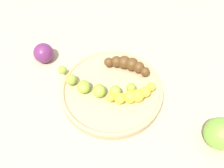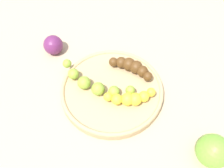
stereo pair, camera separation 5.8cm
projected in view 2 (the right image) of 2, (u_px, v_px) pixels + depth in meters
The scene contains 7 objects.
ground_plane at pixel (112, 93), 0.61m from camera, with size 2.40×2.40×0.00m, color tan.
fruit_bowl at pixel (112, 90), 0.60m from camera, with size 0.24×0.24×0.02m.
banana_green at pixel (93, 83), 0.59m from camera, with size 0.09×0.18×0.03m.
banana_yellow at pixel (130, 98), 0.56m from camera, with size 0.10×0.08×0.03m.
banana_overripe at pixel (132, 67), 0.61m from camera, with size 0.06×0.11×0.03m.
plum_purple at pixel (53, 45), 0.67m from camera, with size 0.05×0.05×0.05m, color #662659.
apple_green at pixel (213, 151), 0.49m from camera, with size 0.07×0.07×0.07m, color #72B238.
Camera 2 is at (0.22, 0.25, 0.51)m, focal length 40.38 mm.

